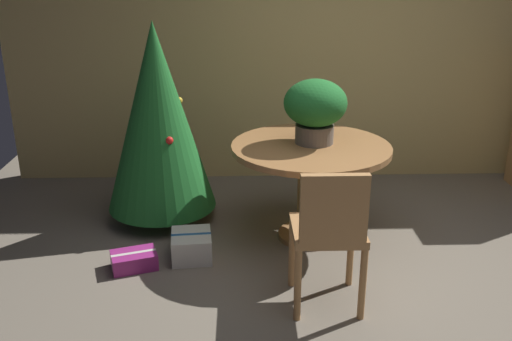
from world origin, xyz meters
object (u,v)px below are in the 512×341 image
round_dining_table (310,167)px  holiday_tree (158,118)px  flower_vase (315,107)px  gift_box_purple (134,260)px  wooden_chair_near (329,229)px  gift_box_cream (192,246)px

round_dining_table → holiday_tree: (-1.18, 0.39, 0.29)m
flower_vase → gift_box_purple: size_ratio=1.33×
flower_vase → wooden_chair_near: flower_vase is taller
round_dining_table → gift_box_purple: bearing=-161.2°
flower_vase → wooden_chair_near: 1.13m
flower_vase → gift_box_purple: bearing=-159.5°
round_dining_table → gift_box_cream: bearing=-161.1°
flower_vase → holiday_tree: 1.26m
wooden_chair_near → gift_box_purple: size_ratio=2.60×
gift_box_purple → gift_box_cream: bearing=18.7°
flower_vase → wooden_chair_near: (-0.03, -1.02, -0.49)m
holiday_tree → wooden_chair_near: bearing=-49.1°
round_dining_table → gift_box_purple: round_dining_table is taller
gift_box_cream → holiday_tree: bearing=112.7°
round_dining_table → holiday_tree: holiday_tree is taller
wooden_chair_near → holiday_tree: 1.83m
wooden_chair_near → flower_vase: bearing=88.5°
round_dining_table → holiday_tree: bearing=161.7°
wooden_chair_near → gift_box_purple: wooden_chair_near is taller
wooden_chair_near → holiday_tree: holiday_tree is taller
holiday_tree → gift_box_cream: bearing=-67.3°
holiday_tree → gift_box_purple: bearing=-97.2°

